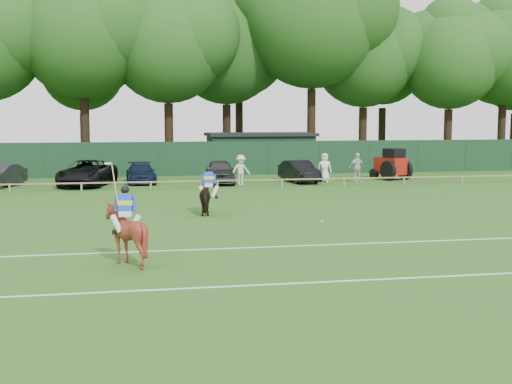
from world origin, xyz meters
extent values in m
plane|color=#1E4C14|center=(0.00, 0.00, 0.00)|extent=(160.00, 160.00, 0.00)
imported|color=black|center=(-0.87, 6.92, 0.78)|extent=(0.97, 1.89, 1.55)
imported|color=maroon|center=(-4.48, -2.80, 0.89)|extent=(1.67, 1.82, 1.79)
imported|color=#28282A|center=(-12.01, 21.06, 0.70)|extent=(2.82, 4.50, 1.40)
imported|color=black|center=(-6.82, 20.98, 0.80)|extent=(3.95, 6.20, 1.59)
imported|color=#101B34|center=(-3.47, 22.06, 0.65)|extent=(1.95, 4.52, 1.30)
imported|color=#313234|center=(1.56, 20.87, 0.77)|extent=(2.21, 4.65, 1.54)
imported|color=black|center=(6.82, 20.78, 0.71)|extent=(2.05, 4.47, 1.42)
imported|color=silver|center=(2.72, 19.69, 0.95)|extent=(1.34, 0.92, 1.90)
imported|color=beige|center=(10.51, 19.91, 0.97)|extent=(1.19, 0.64, 1.94)
imported|color=white|center=(8.45, 20.43, 0.96)|extent=(1.08, 0.87, 1.91)
cube|color=silver|center=(-0.87, 6.92, 1.32)|extent=(0.38, 0.29, 0.18)
cube|color=blue|center=(-0.87, 6.92, 1.64)|extent=(0.42, 0.33, 0.51)
cube|color=gold|center=(-0.87, 6.92, 1.62)|extent=(0.45, 0.32, 0.18)
sphere|color=black|center=(-0.87, 6.92, 2.01)|extent=(0.25, 0.25, 0.25)
cylinder|color=silver|center=(-0.62, 6.85, 1.02)|extent=(0.42, 0.33, 0.59)
cylinder|color=silver|center=(-1.14, 6.89, 1.02)|extent=(0.42, 0.36, 0.59)
cube|color=silver|center=(-4.48, -2.80, 1.51)|extent=(0.39, 0.31, 0.18)
cube|color=blue|center=(-4.48, -2.80, 1.83)|extent=(0.44, 0.36, 0.51)
cube|color=gold|center=(-4.48, -2.80, 1.81)|extent=(0.47, 0.35, 0.18)
sphere|color=black|center=(-4.48, -2.80, 2.20)|extent=(0.25, 0.25, 0.25)
cylinder|color=silver|center=(-4.23, -2.88, 1.21)|extent=(0.42, 0.32, 0.59)
cylinder|color=silver|center=(-4.75, -2.81, 1.21)|extent=(0.41, 0.38, 0.59)
cylinder|color=tan|center=(-4.77, -2.70, 2.38)|extent=(0.20, 0.61, 1.17)
sphere|color=silver|center=(3.38, 3.73, 0.04)|extent=(0.09, 0.09, 0.09)
cube|color=silver|center=(0.00, -6.00, 0.01)|extent=(60.00, 0.10, 0.01)
cube|color=silver|center=(0.00, -1.00, 0.01)|extent=(60.00, 0.10, 0.01)
cube|color=#997F5B|center=(0.00, 18.00, 0.45)|extent=(62.00, 0.08, 0.08)
cube|color=#14351E|center=(0.00, 27.00, 1.25)|extent=(92.00, 0.04, 2.50)
cube|color=#14331E|center=(6.00, 30.00, 1.40)|extent=(8.00, 4.00, 2.80)
cube|color=black|center=(6.00, 30.00, 2.92)|extent=(8.40, 4.40, 0.24)
cube|color=maroon|center=(13.46, 21.50, 0.94)|extent=(1.82, 2.41, 1.16)
cube|color=black|center=(13.58, 21.16, 1.74)|extent=(1.40, 1.46, 0.80)
cylinder|color=black|center=(12.96, 20.65, 0.67)|extent=(0.71, 1.35, 1.34)
cylinder|color=black|center=(14.39, 21.17, 0.67)|extent=(0.71, 1.35, 1.34)
cylinder|color=black|center=(12.53, 22.11, 0.36)|extent=(0.50, 0.76, 0.71)
cylinder|color=black|center=(13.78, 22.57, 0.36)|extent=(0.50, 0.76, 0.71)
camera|label=1|loc=(-4.46, -22.86, 4.31)|focal=48.00mm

